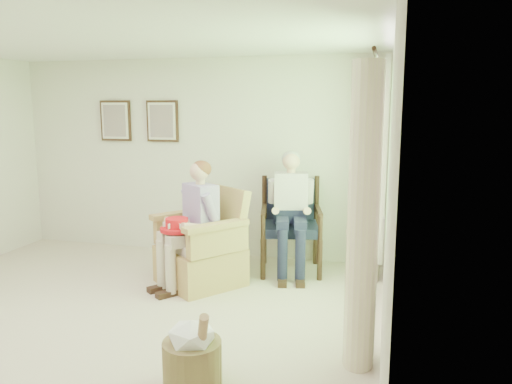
{
  "coord_description": "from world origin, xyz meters",
  "views": [
    {
      "loc": [
        2.48,
        -3.48,
        1.98
      ],
      "look_at": [
        1.11,
        1.73,
        1.05
      ],
      "focal_mm": 35.0,
      "sensor_mm": 36.0,
      "label": 1
    }
  ],
  "objects_px": {
    "red_hat": "(177,226)",
    "wicker_armchair": "(201,253)",
    "wood_armchair": "(292,221)",
    "hatbox": "(192,353)",
    "person_dark": "(290,203)",
    "person_wicker": "(196,216)"
  },
  "relations": [
    {
      "from": "wicker_armchair",
      "to": "person_dark",
      "type": "xyz_separation_m",
      "value": [
        0.9,
        0.56,
        0.51
      ]
    },
    {
      "from": "wood_armchair",
      "to": "red_hat",
      "type": "distance_m",
      "value": 1.48
    },
    {
      "from": "person_dark",
      "to": "person_wicker",
      "type": "bearing_deg",
      "value": -154.6
    },
    {
      "from": "wood_armchair",
      "to": "wicker_armchair",
      "type": "bearing_deg",
      "value": -153.13
    },
    {
      "from": "person_dark",
      "to": "hatbox",
      "type": "relative_size",
      "value": 2.3
    },
    {
      "from": "wood_armchair",
      "to": "hatbox",
      "type": "height_order",
      "value": "wood_armchair"
    },
    {
      "from": "wicker_armchair",
      "to": "red_hat",
      "type": "xyz_separation_m",
      "value": [
        -0.16,
        -0.29,
        0.37
      ]
    },
    {
      "from": "hatbox",
      "to": "person_dark",
      "type": "bearing_deg",
      "value": 85.47
    },
    {
      "from": "wood_armchair",
      "to": "person_dark",
      "type": "relative_size",
      "value": 0.76
    },
    {
      "from": "person_wicker",
      "to": "hatbox",
      "type": "bearing_deg",
      "value": -31.7
    },
    {
      "from": "wood_armchair",
      "to": "hatbox",
      "type": "distance_m",
      "value": 2.77
    },
    {
      "from": "red_hat",
      "to": "wicker_armchair",
      "type": "bearing_deg",
      "value": 61.38
    },
    {
      "from": "wicker_armchair",
      "to": "person_dark",
      "type": "relative_size",
      "value": 0.75
    },
    {
      "from": "wicker_armchair",
      "to": "person_dark",
      "type": "distance_m",
      "value": 1.18
    },
    {
      "from": "wicker_armchair",
      "to": "red_hat",
      "type": "relative_size",
      "value": 3.0
    },
    {
      "from": "person_wicker",
      "to": "person_dark",
      "type": "relative_size",
      "value": 0.96
    },
    {
      "from": "person_dark",
      "to": "red_hat",
      "type": "bearing_deg",
      "value": -153.76
    },
    {
      "from": "person_dark",
      "to": "red_hat",
      "type": "height_order",
      "value": "person_dark"
    },
    {
      "from": "person_wicker",
      "to": "wood_armchair",
      "type": "bearing_deg",
      "value": 82.18
    },
    {
      "from": "wicker_armchair",
      "to": "person_wicker",
      "type": "xyz_separation_m",
      "value": [
        0.0,
        -0.14,
        0.46
      ]
    },
    {
      "from": "person_wicker",
      "to": "red_hat",
      "type": "distance_m",
      "value": 0.24
    },
    {
      "from": "wood_armchair",
      "to": "person_dark",
      "type": "distance_m",
      "value": 0.31
    }
  ]
}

